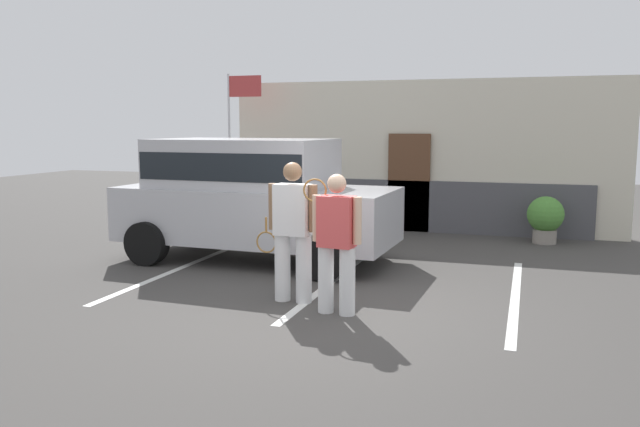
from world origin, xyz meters
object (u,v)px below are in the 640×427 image
at_px(tennis_player_man, 293,230).
at_px(tennis_player_woman, 336,241).
at_px(potted_plant_by_porch, 545,217).
at_px(flag_pole, 236,123).
at_px(parked_suv, 251,193).

bearing_deg(tennis_player_man, tennis_player_woman, 156.10).
relative_size(tennis_player_woman, potted_plant_by_porch, 1.86).
bearing_deg(flag_pole, potted_plant_by_porch, 0.97).
bearing_deg(potted_plant_by_porch, parked_suv, -146.14).
height_order(parked_suv, tennis_player_man, parked_suv).
relative_size(parked_suv, tennis_player_woman, 2.74).
height_order(tennis_player_woman, flag_pole, flag_pole).
relative_size(parked_suv, flag_pole, 1.38).
bearing_deg(tennis_player_woman, parked_suv, -42.11).
xyz_separation_m(tennis_player_man, flag_pole, (-3.29, 5.30, 1.39)).
bearing_deg(tennis_player_woman, potted_plant_by_porch, -107.11).
relative_size(parked_suv, tennis_player_man, 2.57).
bearing_deg(tennis_player_woman, tennis_player_man, -20.34).
relative_size(tennis_player_man, tennis_player_woman, 1.06).
bearing_deg(potted_plant_by_porch, flag_pole, -179.03).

